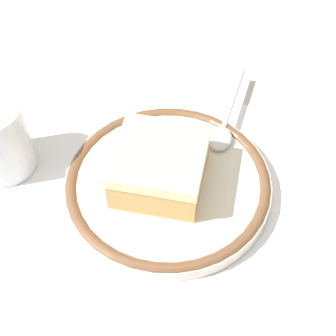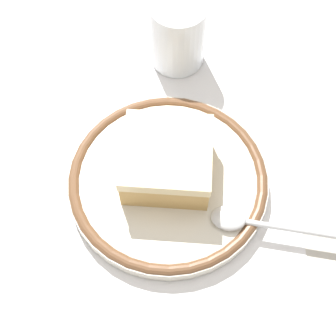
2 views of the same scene
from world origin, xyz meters
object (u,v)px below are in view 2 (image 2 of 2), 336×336
at_px(cake_slice, 167,160).
at_px(cup, 178,38).
at_px(plate, 168,180).
at_px(spoon, 247,221).

xyz_separation_m(cake_slice, cup, (0.16, -0.01, -0.00)).
distance_m(plate, spoon, 0.09).
bearing_deg(plate, spoon, -123.83).
distance_m(cake_slice, cup, 0.16).
bearing_deg(plate, cup, -4.22).
height_order(plate, cup, cup).
bearing_deg(cup, cake_slice, 175.28).
bearing_deg(cake_slice, spoon, -127.45).
bearing_deg(cup, plate, 175.78).
bearing_deg(cake_slice, cup, -4.72).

